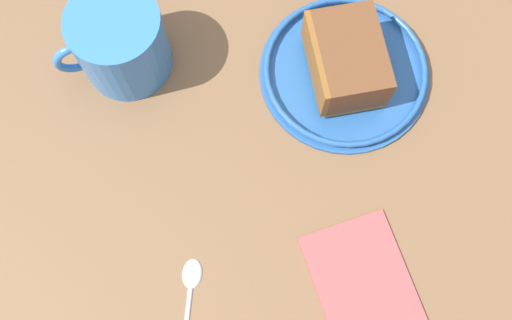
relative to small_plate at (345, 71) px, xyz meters
The scene contains 6 objects.
ground_plane 6.76cm from the small_plate, 55.54° to the right, with size 113.36×113.36×3.96cm, color brown.
small_plate is the anchor object (origin of this frame).
cake_slice 2.87cm from the small_plate, 80.29° to the right, with size 11.08×8.88×5.40cm.
tea_mug 24.34cm from the small_plate, 94.41° to the right, with size 9.67×11.78×9.00cm.
teaspoon 29.39cm from the small_plate, 34.73° to the right, with size 14.04×2.66×0.80cm.
folded_napkin 23.12cm from the small_plate, ahead, with size 13.19×9.32×0.60cm, color #B24C4C.
Camera 1 is at (24.19, -5.09, 59.45)cm, focal length 41.08 mm.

